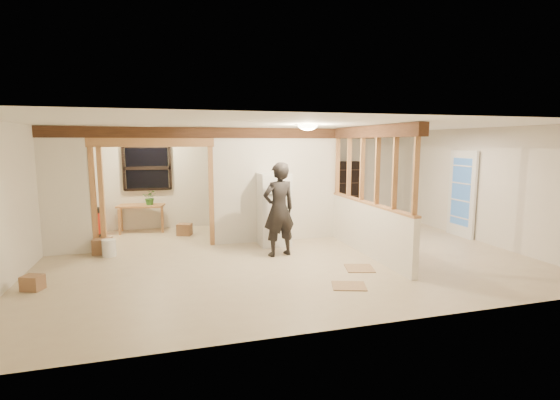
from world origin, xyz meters
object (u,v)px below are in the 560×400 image
object	(u,v)px
work_table	(142,218)
bookshelf	(344,191)
woman	(279,209)
refrigerator	(274,209)
shop_vac	(89,222)

from	to	relation	value
work_table	bookshelf	distance (m)	5.47
woman	work_table	size ratio (longest dim) A/B	1.70
work_table	refrigerator	bearing A→B (deg)	-24.80
refrigerator	woman	world-z (taller)	woman
shop_vac	work_table	bearing A→B (deg)	11.45
refrigerator	work_table	xyz separation A→B (m)	(-2.81, 2.10, -0.43)
shop_vac	bookshelf	bearing A→B (deg)	2.95
bookshelf	shop_vac	bearing A→B (deg)	-177.05
shop_vac	refrigerator	bearing A→B (deg)	-25.36
work_table	bookshelf	size ratio (longest dim) A/B	0.65
woman	shop_vac	world-z (taller)	woman
refrigerator	woman	size ratio (longest dim) A/B	0.85
bookshelf	refrigerator	bearing A→B (deg)	-140.05
refrigerator	shop_vac	xyz separation A→B (m)	(-3.95, 1.87, -0.43)
work_table	woman	bearing A→B (deg)	-35.69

